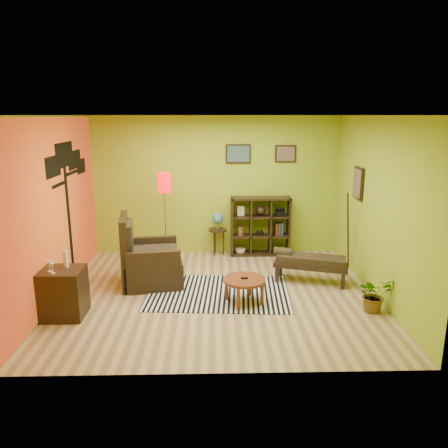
{
  "coord_description": "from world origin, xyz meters",
  "views": [
    {
      "loc": [
        -0.07,
        -6.57,
        2.8
      ],
      "look_at": [
        0.12,
        0.43,
        1.05
      ],
      "focal_mm": 35.0,
      "sensor_mm": 36.0,
      "label": 1
    }
  ],
  "objects_px": {
    "coffee_table": "(244,282)",
    "bench": "(309,262)",
    "armchair": "(148,263)",
    "floor_lamp": "(164,191)",
    "side_cabinet": "(63,293)",
    "globe_table": "(217,223)",
    "cube_shelf": "(261,226)",
    "potted_plant": "(374,298)"
  },
  "relations": [
    {
      "from": "floor_lamp",
      "to": "globe_table",
      "type": "bearing_deg",
      "value": 30.87
    },
    {
      "from": "armchair",
      "to": "coffee_table",
      "type": "bearing_deg",
      "value": -28.49
    },
    {
      "from": "globe_table",
      "to": "cube_shelf",
      "type": "relative_size",
      "value": 0.74
    },
    {
      "from": "coffee_table",
      "to": "cube_shelf",
      "type": "relative_size",
      "value": 0.53
    },
    {
      "from": "coffee_table",
      "to": "potted_plant",
      "type": "xyz_separation_m",
      "value": [
        1.87,
        -0.34,
        -0.13
      ]
    },
    {
      "from": "coffee_table",
      "to": "globe_table",
      "type": "bearing_deg",
      "value": 99.03
    },
    {
      "from": "cube_shelf",
      "to": "bench",
      "type": "bearing_deg",
      "value": -67.02
    },
    {
      "from": "side_cabinet",
      "to": "globe_table",
      "type": "xyz_separation_m",
      "value": [
        2.23,
        2.77,
        0.32
      ]
    },
    {
      "from": "armchair",
      "to": "floor_lamp",
      "type": "bearing_deg",
      "value": 77.12
    },
    {
      "from": "armchair",
      "to": "floor_lamp",
      "type": "relative_size",
      "value": 0.67
    },
    {
      "from": "side_cabinet",
      "to": "potted_plant",
      "type": "height_order",
      "value": "side_cabinet"
    },
    {
      "from": "floor_lamp",
      "to": "cube_shelf",
      "type": "xyz_separation_m",
      "value": [
        1.88,
        0.61,
        -0.84
      ]
    },
    {
      "from": "coffee_table",
      "to": "globe_table",
      "type": "xyz_separation_m",
      "value": [
        -0.38,
        2.38,
        0.34
      ]
    },
    {
      "from": "globe_table",
      "to": "bench",
      "type": "height_order",
      "value": "globe_table"
    },
    {
      "from": "cube_shelf",
      "to": "bench",
      "type": "height_order",
      "value": "cube_shelf"
    },
    {
      "from": "armchair",
      "to": "cube_shelf",
      "type": "relative_size",
      "value": 0.99
    },
    {
      "from": "cube_shelf",
      "to": "potted_plant",
      "type": "relative_size",
      "value": 2.3
    },
    {
      "from": "armchair",
      "to": "cube_shelf",
      "type": "xyz_separation_m",
      "value": [
        2.09,
        1.54,
        0.24
      ]
    },
    {
      "from": "floor_lamp",
      "to": "side_cabinet",
      "type": "bearing_deg",
      "value": -119.65
    },
    {
      "from": "coffee_table",
      "to": "floor_lamp",
      "type": "distance_m",
      "value": 2.51
    },
    {
      "from": "armchair",
      "to": "cube_shelf",
      "type": "height_order",
      "value": "cube_shelf"
    },
    {
      "from": "armchair",
      "to": "floor_lamp",
      "type": "height_order",
      "value": "floor_lamp"
    },
    {
      "from": "cube_shelf",
      "to": "armchair",
      "type": "bearing_deg",
      "value": -143.6
    },
    {
      "from": "coffee_table",
      "to": "bench",
      "type": "relative_size",
      "value": 0.49
    },
    {
      "from": "side_cabinet",
      "to": "cube_shelf",
      "type": "bearing_deg",
      "value": 41.79
    },
    {
      "from": "cube_shelf",
      "to": "bench",
      "type": "relative_size",
      "value": 0.91
    },
    {
      "from": "floor_lamp",
      "to": "bench",
      "type": "relative_size",
      "value": 1.35
    },
    {
      "from": "coffee_table",
      "to": "side_cabinet",
      "type": "relative_size",
      "value": 0.63
    },
    {
      "from": "armchair",
      "to": "side_cabinet",
      "type": "bearing_deg",
      "value": -129.5
    },
    {
      "from": "coffee_table",
      "to": "cube_shelf",
      "type": "height_order",
      "value": "cube_shelf"
    },
    {
      "from": "coffee_table",
      "to": "cube_shelf",
      "type": "distance_m",
      "value": 2.47
    },
    {
      "from": "side_cabinet",
      "to": "bench",
      "type": "xyz_separation_m",
      "value": [
        3.77,
        1.23,
        0.01
      ]
    },
    {
      "from": "floor_lamp",
      "to": "bench",
      "type": "height_order",
      "value": "floor_lamp"
    },
    {
      "from": "coffee_table",
      "to": "armchair",
      "type": "distance_m",
      "value": 1.8
    },
    {
      "from": "armchair",
      "to": "globe_table",
      "type": "xyz_separation_m",
      "value": [
        1.2,
        1.52,
        0.31
      ]
    },
    {
      "from": "coffee_table",
      "to": "bench",
      "type": "bearing_deg",
      "value": 35.76
    },
    {
      "from": "globe_table",
      "to": "coffee_table",
      "type": "bearing_deg",
      "value": -80.97
    },
    {
      "from": "side_cabinet",
      "to": "potted_plant",
      "type": "bearing_deg",
      "value": 0.58
    },
    {
      "from": "side_cabinet",
      "to": "globe_table",
      "type": "bearing_deg",
      "value": 51.16
    },
    {
      "from": "coffee_table",
      "to": "armchair",
      "type": "bearing_deg",
      "value": 151.51
    },
    {
      "from": "cube_shelf",
      "to": "potted_plant",
      "type": "distance_m",
      "value": 3.09
    },
    {
      "from": "armchair",
      "to": "bench",
      "type": "height_order",
      "value": "armchair"
    }
  ]
}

